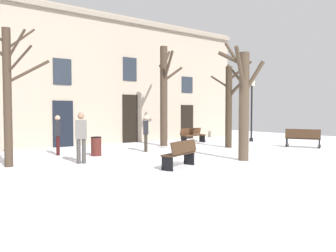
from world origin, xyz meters
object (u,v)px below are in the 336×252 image
Objects in this scene: litter_bin at (96,146)px; person_by_shop_door at (81,135)px; tree_foreground at (164,93)px; person_near_bench at (146,132)px; tree_right_of_center at (243,100)px; person_strolling at (58,133)px; streetlamp at (252,103)px; tree_center at (230,104)px; bench_near_lamp at (180,154)px; tree_left_of_center at (8,90)px; bench_by_litter_bin at (303,138)px; bench_facing_shops at (193,135)px.

person_by_shop_door is at bearing -129.78° from litter_bin.
person_near_bench is at bearing -144.71° from tree_foreground.
tree_right_of_center reaches higher than litter_bin.
person_by_shop_door reaches higher than person_strolling.
streetlamp is (6.40, 4.77, 0.05)m from tree_right_of_center.
streetlamp is 11.46m from person_strolling.
tree_foreground is 3.41m from tree_center.
tree_foreground is at bearing 82.76° from tree_right_of_center.
tree_right_of_center is at bearing -118.98° from person_strolling.
bench_near_lamp is 5.87m from person_strolling.
tree_right_of_center reaches higher than person_near_bench.
tree_left_of_center is 1.28× the size of streetlamp.
person_strolling is 0.93× the size of person_by_shop_door.
tree_right_of_center is at bearing -49.76° from litter_bin.
litter_bin is (-10.17, -0.32, -1.90)m from streetlamp.
litter_bin is at bearing -109.89° from person_by_shop_door.
bench_by_litter_bin is (9.55, -3.39, 0.08)m from litter_bin.
tree_right_of_center reaches higher than streetlamp.
bench_near_lamp is at bearing 148.10° from person_by_shop_door.
tree_foreground is 6.63× the size of litter_bin.
person_by_shop_door is at bearing 52.31° from bench_by_litter_bin.
tree_left_of_center is at bearing -175.52° from streetlamp.
person_strolling is (-7.84, 2.29, -1.29)m from tree_center.
tree_foreground reaches higher than litter_bin.
tree_right_of_center is 2.63× the size of bench_by_litter_bin.
bench_by_litter_bin is (2.75, -5.18, 0.03)m from bench_facing_shops.
bench_by_litter_bin reaches higher than bench_facing_shops.
streetlamp is at bearing -37.43° from bench_by_litter_bin.
tree_center is at bearing -157.26° from person_by_shop_door.
tree_center is 3.79m from streetlamp.
tree_foreground reaches higher than tree_right_of_center.
litter_bin is (-6.67, 1.14, -1.80)m from tree_center.
person_near_bench is at bearing 107.70° from tree_right_of_center.
tree_center is at bearing 48.81° from tree_right_of_center.
streetlamp is at bearing 22.62° from tree_center.
tree_right_of_center is (7.20, -3.71, -0.25)m from tree_left_of_center.
bench_near_lamp is at bearing -151.16° from tree_center.
tree_left_of_center is 2.74m from person_by_shop_door.
person_strolling is at bearing 40.06° from tree_left_of_center.
litter_bin is at bearing -178.22° from streetlamp.
tree_foreground is 8.25m from tree_left_of_center.
tree_center is at bearing -50.22° from tree_foreground.
bench_near_lamp is at bearing -139.57° from person_strolling.
tree_center is 5.58× the size of litter_bin.
litter_bin is 0.46× the size of bench_by_litter_bin.
tree_center is at bearing -9.70° from litter_bin.
tree_left_of_center is 13.65m from streetlamp.
person_strolling is 3.75m from person_near_bench.
bench_near_lamp is (0.91, -4.32, 0.06)m from litter_bin.
person_by_shop_door is at bearing -72.82° from bench_near_lamp.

